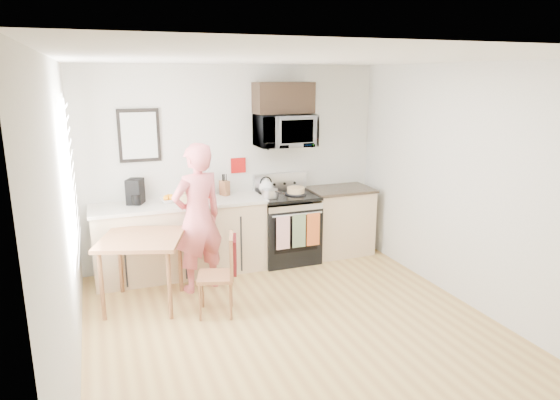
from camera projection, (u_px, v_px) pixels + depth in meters
name	position (u px, v px, depth m)	size (l,w,h in m)	color
floor	(301.00, 336.00, 4.85)	(4.60, 4.60, 0.00)	#A67940
back_wall	(234.00, 165.00, 6.62)	(4.00, 0.04, 2.60)	beige
front_wall	(487.00, 319.00, 2.45)	(4.00, 0.04, 2.60)	beige
left_wall	(65.00, 230.00, 3.85)	(0.04, 4.60, 2.60)	beige
right_wall	(478.00, 190.00, 5.22)	(0.04, 4.60, 2.60)	beige
ceiling	(304.00, 59.00, 4.22)	(4.00, 4.60, 0.04)	white
window	(70.00, 179.00, 4.53)	(0.06, 1.40, 1.50)	silver
cabinet_left	(181.00, 240.00, 6.28)	(2.10, 0.60, 0.90)	#D3AD87
countertop_left	(179.00, 204.00, 6.17)	(2.14, 0.64, 0.04)	beige
cabinet_right	(339.00, 222.00, 7.05)	(0.84, 0.60, 0.90)	#D3AD87
countertop_right	(340.00, 190.00, 6.94)	(0.88, 0.64, 0.04)	black
range	(287.00, 229.00, 6.76)	(0.76, 0.70, 1.16)	black
microwave	(285.00, 131.00, 6.53)	(0.76, 0.51, 0.42)	silver
upper_cabinet	(283.00, 98.00, 6.47)	(0.76, 0.35, 0.40)	black
wall_art	(139.00, 136.00, 6.08)	(0.50, 0.04, 0.65)	black
wall_trivet	(238.00, 165.00, 6.63)	(0.20, 0.02, 0.20)	#AA100E
person	(198.00, 218.00, 5.72)	(0.63, 0.42, 1.74)	#B3313D
dining_table	(141.00, 245.00, 5.35)	(0.92, 0.92, 0.78)	brown
chair	(227.00, 264.00, 5.19)	(0.49, 0.46, 0.87)	brown
knife_block	(225.00, 188.00, 6.50)	(0.09, 0.12, 0.19)	brown
utensil_crock	(208.00, 185.00, 6.38)	(0.13, 0.13, 0.40)	#AA100E
fruit_bowl	(168.00, 199.00, 6.14)	(0.24, 0.24, 0.10)	white
milk_carton	(184.00, 192.00, 6.19)	(0.08, 0.08, 0.22)	#D0B47D
coffee_maker	(135.00, 192.00, 6.05)	(0.25, 0.29, 0.31)	black
bread_bag	(192.00, 199.00, 6.10)	(0.27, 0.12, 0.10)	tan
cake	(296.00, 191.00, 6.64)	(0.29, 0.29, 0.09)	black
kettle	(266.00, 186.00, 6.64)	(0.19, 0.19, 0.24)	white
pot	(270.00, 194.00, 6.44)	(0.22, 0.35, 0.11)	silver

